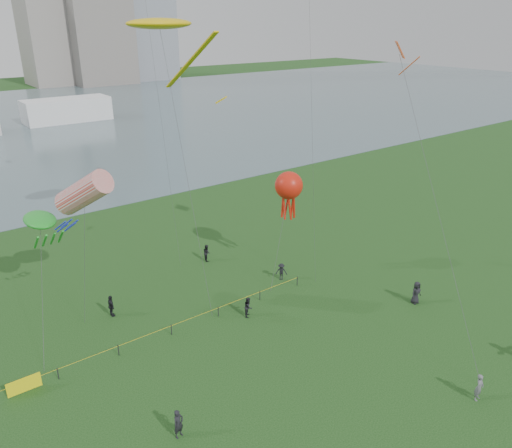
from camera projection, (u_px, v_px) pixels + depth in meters
ground_plane at (355, 397)px, 30.06m from camera, size 400.00×400.00×0.00m
building_mid at (95, 25)px, 168.13m from camera, size 20.00×20.00×38.00m
building_low at (50, 41)px, 166.73m from camera, size 16.00×18.00×28.00m
pavilion_right at (67, 110)px, 109.36m from camera, size 18.00×7.00×5.00m
fence at (87, 360)px, 32.40m from camera, size 24.07×0.07×1.05m
kite_flyer at (479, 387)px, 29.58m from camera, size 0.71×0.54×1.76m
spectator_a at (248, 307)px, 37.99m from camera, size 0.97×0.97×1.58m
spectator_b at (281, 272)px, 43.29m from camera, size 1.13×1.09×1.55m
spectator_c at (111, 306)px, 37.93m from camera, size 0.45×1.04×1.76m
spectator_d at (416, 293)px, 39.66m from camera, size 0.95×0.64×1.88m
spectator_f at (178, 424)px, 26.92m from camera, size 0.72×0.56×1.75m
spectator_g at (207, 253)px, 46.74m from camera, size 0.78×0.91×1.60m
kite_stingray at (160, 25)px, 36.19m from camera, size 5.10×10.07×21.19m
kite_windsock at (84, 193)px, 34.16m from camera, size 4.23×5.08×11.97m
kite_creature at (40, 220)px, 35.59m from camera, size 3.79×8.48×8.20m
kite_octopus at (289, 186)px, 41.84m from camera, size 4.46×3.01×9.35m
kite_delta at (406, 71)px, 33.70m from camera, size 4.03×12.14×19.72m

